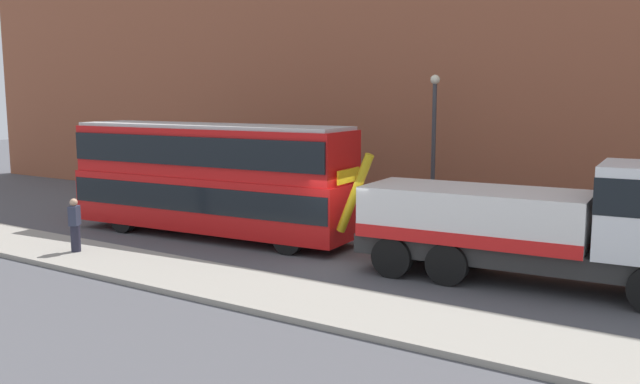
% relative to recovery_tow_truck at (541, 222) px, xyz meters
% --- Properties ---
extents(ground_plane, '(120.00, 120.00, 0.00)m').
position_rel_recovery_tow_truck_xyz_m(ground_plane, '(-5.58, -0.48, -1.76)').
color(ground_plane, '#4C4C51').
extents(near_kerb, '(60.00, 2.80, 0.15)m').
position_rel_recovery_tow_truck_xyz_m(near_kerb, '(-5.58, -4.68, -1.68)').
color(near_kerb, gray).
rests_on(near_kerb, ground_plane).
extents(building_facade, '(60.00, 1.50, 16.00)m').
position_rel_recovery_tow_truck_xyz_m(building_facade, '(-5.58, 7.83, 6.31)').
color(building_facade, '#935138').
rests_on(building_facade, ground_plane).
extents(recovery_tow_truck, '(10.22, 3.31, 3.67)m').
position_rel_recovery_tow_truck_xyz_m(recovery_tow_truck, '(0.00, 0.00, 0.00)').
color(recovery_tow_truck, '#2D2D2D').
rests_on(recovery_tow_truck, ground_plane).
extents(double_decker_bus, '(11.17, 3.38, 4.06)m').
position_rel_recovery_tow_truck_xyz_m(double_decker_bus, '(-11.69, -0.04, 0.47)').
color(double_decker_bus, red).
rests_on(double_decker_bus, ground_plane).
extents(pedestrian_onlooker, '(0.43, 0.48, 1.71)m').
position_rel_recovery_tow_truck_xyz_m(pedestrian_onlooker, '(-13.27, -4.67, -0.77)').
color(pedestrian_onlooker, '#232333').
rests_on(pedestrian_onlooker, near_kerb).
extents(street_lamp, '(0.36, 0.36, 5.83)m').
position_rel_recovery_tow_truck_xyz_m(street_lamp, '(-5.56, 5.63, 1.71)').
color(street_lamp, '#38383D').
rests_on(street_lamp, ground_plane).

